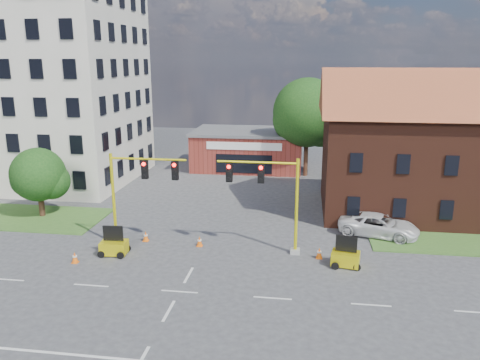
{
  "coord_description": "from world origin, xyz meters",
  "views": [
    {
      "loc": [
        6.42,
        -22.05,
        12.07
      ],
      "look_at": [
        1.86,
        10.0,
        3.69
      ],
      "focal_mm": 35.0,
      "sensor_mm": 36.0,
      "label": 1
    }
  ],
  "objects": [
    {
      "name": "tree_nw_front",
      "position": [
        -13.79,
        10.58,
        3.27
      ],
      "size": [
        4.38,
        4.17,
        5.5
      ],
      "color": "#341F13",
      "rests_on": "ground"
    },
    {
      "name": "cone_c",
      "position": [
        -0.34,
        6.32,
        0.34
      ],
      "size": [
        0.4,
        0.4,
        0.7
      ],
      "color": "#EA5D0C",
      "rests_on": "ground"
    },
    {
      "name": "trailer_east",
      "position": [
        9.03,
        4.51,
        0.58
      ],
      "size": [
        1.8,
        1.37,
        1.85
      ],
      "rotation": [
        0.0,
        0.0,
        -0.19
      ],
      "color": "yellow",
      "rests_on": "ground"
    },
    {
      "name": "lane_markings",
      "position": [
        0.0,
        -3.0,
        0.01
      ],
      "size": [
        60.0,
        36.0,
        0.01
      ],
      "primitive_type": null,
      "color": "silver",
      "rests_on": "ground"
    },
    {
      "name": "office_block",
      "position": [
        -20.0,
        21.9,
        10.31
      ],
      "size": [
        18.4,
        15.4,
        20.6
      ],
      "color": "beige",
      "rests_on": "ground"
    },
    {
      "name": "tree_large",
      "position": [
        6.87,
        27.08,
        6.43
      ],
      "size": [
        7.52,
        7.16,
        10.29
      ],
      "color": "#341F13",
      "rests_on": "ground"
    },
    {
      "name": "ground",
      "position": [
        0.0,
        0.0,
        0.0
      ],
      "size": [
        120.0,
        120.0,
        0.0
      ],
      "primitive_type": "plane",
      "color": "#3B3B3D",
      "rests_on": "ground"
    },
    {
      "name": "signal_mast_east",
      "position": [
        4.36,
        6.0,
        3.92
      ],
      "size": [
        5.3,
        0.6,
        6.2
      ],
      "color": "gray",
      "rests_on": "ground"
    },
    {
      "name": "cone_d",
      "position": [
        7.51,
        5.46,
        0.34
      ],
      "size": [
        0.4,
        0.4,
        0.7
      ],
      "color": "#EA5D0C",
      "rests_on": "ground"
    },
    {
      "name": "cone_a",
      "position": [
        -7.29,
        2.68,
        0.34
      ],
      "size": [
        0.4,
        0.4,
        0.7
      ],
      "color": "#EA5D0C",
      "rests_on": "ground"
    },
    {
      "name": "grass_verge_ne",
      "position": [
        18.0,
        9.0,
        0.04
      ],
      "size": [
        14.0,
        4.0,
        0.08
      ],
      "primitive_type": "cube",
      "color": "#335A22",
      "rests_on": "ground"
    },
    {
      "name": "pickup_white",
      "position": [
        11.72,
        9.98,
        0.76
      ],
      "size": [
        5.98,
        4.0,
        1.53
      ],
      "primitive_type": "imported",
      "rotation": [
        0.0,
        0.0,
        1.28
      ],
      "color": "silver",
      "rests_on": "ground"
    },
    {
      "name": "cone_b",
      "position": [
        -4.18,
        6.69,
        0.34
      ],
      "size": [
        0.4,
        0.4,
        0.7
      ],
      "color": "#EA5D0C",
      "rests_on": "ground"
    },
    {
      "name": "townhouse_row",
      "position": [
        18.0,
        16.0,
        5.93
      ],
      "size": [
        21.0,
        11.0,
        11.5
      ],
      "color": "#441F14",
      "rests_on": "ground"
    },
    {
      "name": "brick_shop",
      "position": [
        0.0,
        29.98,
        2.16
      ],
      "size": [
        12.4,
        8.4,
        4.3
      ],
      "color": "maroon",
      "rests_on": "ground"
    },
    {
      "name": "signal_mast_west",
      "position": [
        -4.36,
        6.0,
        3.92
      ],
      "size": [
        5.3,
        0.6,
        6.2
      ],
      "color": "gray",
      "rests_on": "ground"
    },
    {
      "name": "trailer_west",
      "position": [
        -5.39,
        4.19,
        0.58
      ],
      "size": [
        1.7,
        1.21,
        1.85
      ],
      "rotation": [
        0.0,
        0.0,
        0.08
      ],
      "color": "yellow",
      "rests_on": "ground"
    }
  ]
}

